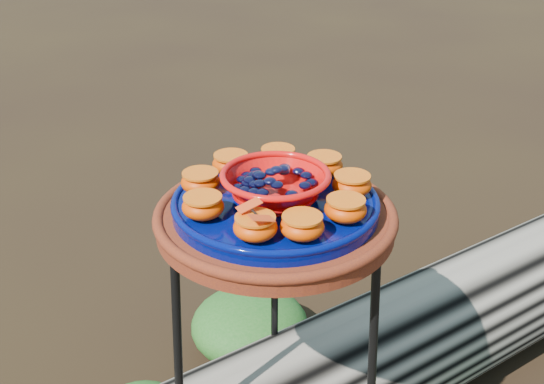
{
  "coord_description": "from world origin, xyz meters",
  "views": [
    {
      "loc": [
        -0.01,
        -1.06,
        1.31
      ],
      "look_at": [
        -0.01,
        0.0,
        0.77
      ],
      "focal_mm": 45.0,
      "sensor_mm": 36.0,
      "label": 1
    }
  ],
  "objects_px": {
    "cobalt_plate": "(275,206)",
    "driftwood_log": "(401,345)",
    "red_bowl": "(275,187)",
    "terracotta_saucer": "(275,220)",
    "plant_stand": "(275,378)"
  },
  "relations": [
    {
      "from": "driftwood_log",
      "to": "red_bowl",
      "type": "bearing_deg",
      "value": -134.86
    },
    {
      "from": "cobalt_plate",
      "to": "driftwood_log",
      "type": "xyz_separation_m",
      "value": [
        0.33,
        0.33,
        -0.59
      ]
    },
    {
      "from": "plant_stand",
      "to": "red_bowl",
      "type": "distance_m",
      "value": 0.43
    },
    {
      "from": "plant_stand",
      "to": "cobalt_plate",
      "type": "xyz_separation_m",
      "value": [
        0.0,
        0.0,
        0.4
      ]
    },
    {
      "from": "terracotta_saucer",
      "to": "red_bowl",
      "type": "height_order",
      "value": "red_bowl"
    },
    {
      "from": "red_bowl",
      "to": "driftwood_log",
      "type": "distance_m",
      "value": 0.78
    },
    {
      "from": "plant_stand",
      "to": "terracotta_saucer",
      "type": "bearing_deg",
      "value": 0.0
    },
    {
      "from": "terracotta_saucer",
      "to": "cobalt_plate",
      "type": "height_order",
      "value": "cobalt_plate"
    },
    {
      "from": "terracotta_saucer",
      "to": "cobalt_plate",
      "type": "xyz_separation_m",
      "value": [
        0.0,
        0.0,
        0.03
      ]
    },
    {
      "from": "cobalt_plate",
      "to": "red_bowl",
      "type": "relative_size",
      "value": 2.0
    },
    {
      "from": "terracotta_saucer",
      "to": "cobalt_plate",
      "type": "distance_m",
      "value": 0.03
    },
    {
      "from": "plant_stand",
      "to": "red_bowl",
      "type": "height_order",
      "value": "red_bowl"
    },
    {
      "from": "cobalt_plate",
      "to": "red_bowl",
      "type": "distance_m",
      "value": 0.04
    },
    {
      "from": "plant_stand",
      "to": "cobalt_plate",
      "type": "bearing_deg",
      "value": 0.0
    },
    {
      "from": "cobalt_plate",
      "to": "driftwood_log",
      "type": "bearing_deg",
      "value": 45.14
    }
  ]
}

